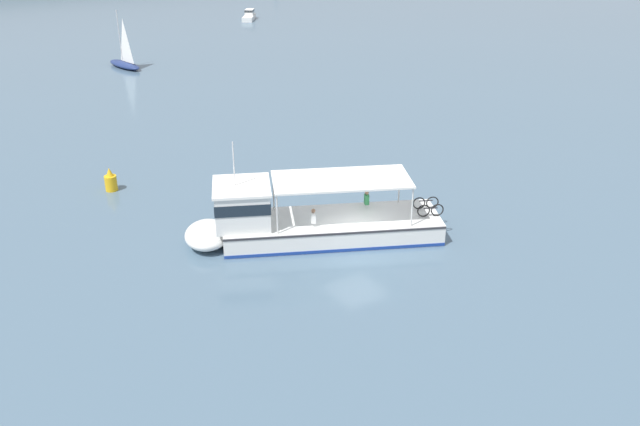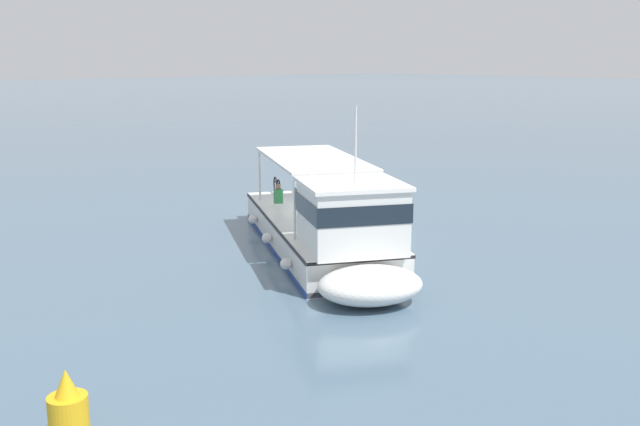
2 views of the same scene
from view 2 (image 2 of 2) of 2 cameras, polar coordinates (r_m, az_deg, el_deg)
ground_plane at (r=27.22m, az=1.64°, el=-2.01°), size 400.00×400.00×0.00m
ferry_main at (r=24.10m, az=0.59°, el=-1.39°), size 12.80×8.27×5.32m
channel_buoy at (r=13.85m, az=-19.15°, el=-14.68°), size 0.70×0.70×1.40m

